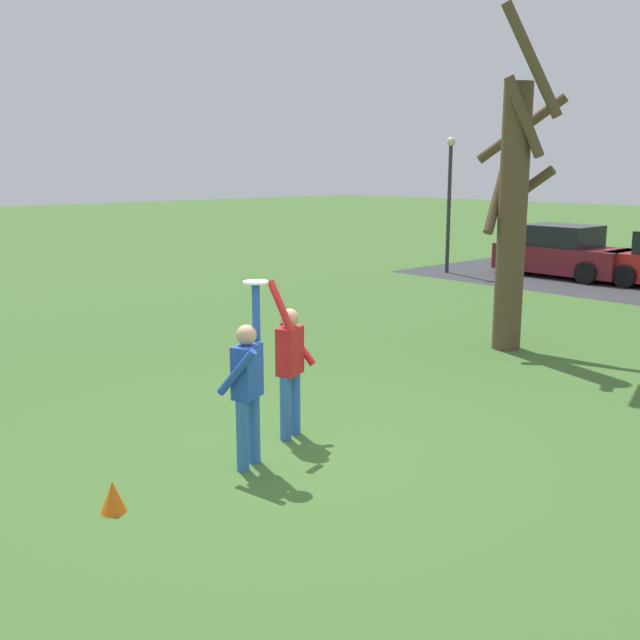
% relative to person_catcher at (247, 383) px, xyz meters
% --- Properties ---
extents(ground_plane, '(120.00, 120.00, 0.00)m').
position_rel_person_catcher_xyz_m(ground_plane, '(0.09, 0.55, -0.98)').
color(ground_plane, '#426B2D').
extents(person_catcher, '(0.49, 0.59, 2.08)m').
position_rel_person_catcher_xyz_m(person_catcher, '(0.00, 0.00, 0.00)').
color(person_catcher, '#3366B7').
rests_on(person_catcher, ground_plane).
extents(person_defender, '(0.58, 0.65, 2.04)m').
position_rel_person_catcher_xyz_m(person_defender, '(-0.41, 0.96, -0.00)').
color(person_defender, '#3366B7').
rests_on(person_defender, ground_plane).
extents(frisbee_disc, '(0.29, 0.29, 0.02)m').
position_rel_person_catcher_xyz_m(frisbee_disc, '(-0.09, 0.21, 1.11)').
color(frisbee_disc, white).
rests_on(frisbee_disc, person_catcher).
extents(parked_car_maroon, '(4.14, 2.11, 1.59)m').
position_rel_person_catcher_xyz_m(parked_car_maroon, '(-5.48, 16.33, -0.25)').
color(parked_car_maroon, maroon).
rests_on(parked_car_maroon, ground_plane).
extents(bare_tree_tall, '(1.94, 1.95, 6.05)m').
position_rel_person_catcher_xyz_m(bare_tree_tall, '(-1.27, 7.02, 1.69)').
color(bare_tree_tall, brown).
rests_on(bare_tree_tall, ground_plane).
extents(lamppost_by_lot, '(0.28, 0.28, 4.26)m').
position_rel_person_catcher_xyz_m(lamppost_by_lot, '(-8.46, 14.38, 1.60)').
color(lamppost_by_lot, '#2D2D33').
rests_on(lamppost_by_lot, ground_plane).
extents(field_cone_orange, '(0.26, 0.26, 0.32)m').
position_rel_person_catcher_xyz_m(field_cone_orange, '(0.02, -1.69, -0.82)').
color(field_cone_orange, orange).
rests_on(field_cone_orange, ground_plane).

